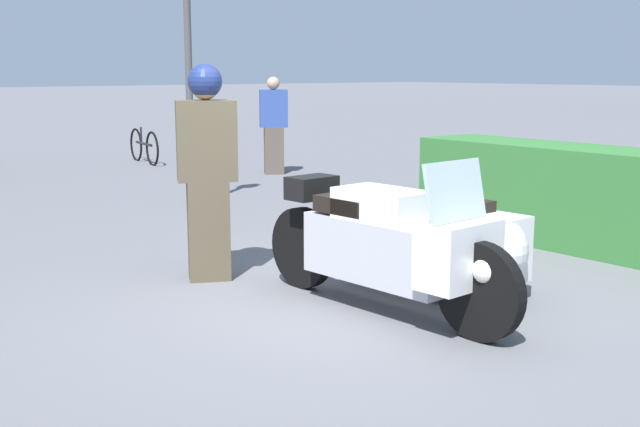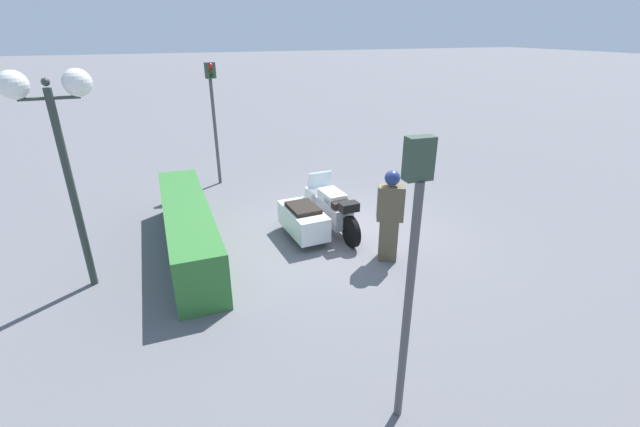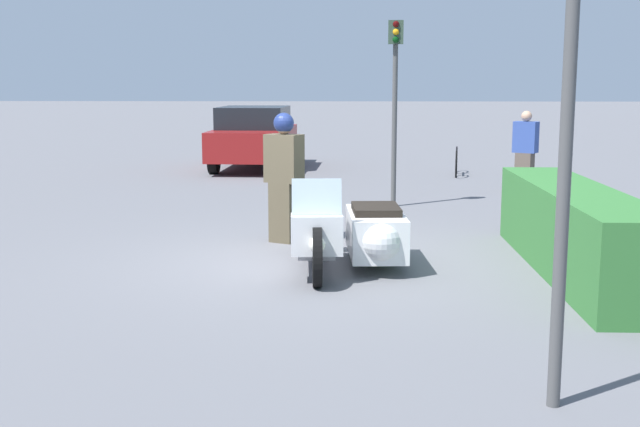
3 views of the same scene
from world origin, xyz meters
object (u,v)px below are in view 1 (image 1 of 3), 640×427
police_motorcycle (421,242)px  pedestrian_bystander (274,126)px  hedge_bush_curbside (625,204)px  traffic_light_far (189,37)px  officer_rider (207,167)px  bicycle_parked (144,146)px

police_motorcycle → pedestrian_bystander: pedestrian_bystander is taller
hedge_bush_curbside → traffic_light_far: bearing=-159.7°
officer_rider → traffic_light_far: traffic_light_far is taller
police_motorcycle → bicycle_parked: bearing=161.8°
officer_rider → hedge_bush_curbside: bearing=91.0°
traffic_light_far → pedestrian_bystander: traffic_light_far is taller
officer_rider → traffic_light_far: size_ratio=0.55×
police_motorcycle → pedestrian_bystander: (-6.93, 3.56, 0.35)m
police_motorcycle → bicycle_parked: (-9.79, 2.57, -0.16)m
traffic_light_far → bicycle_parked: 5.58m
bicycle_parked → traffic_light_far: bearing=-11.7°
hedge_bush_curbside → bicycle_parked: bearing=-179.7°
police_motorcycle → pedestrian_bystander: 7.80m
traffic_light_far → pedestrian_bystander: 3.72m
police_motorcycle → hedge_bush_curbside: (0.11, 2.62, 0.03)m
officer_rider → hedge_bush_curbside: 3.94m
pedestrian_bystander → hedge_bush_curbside: bearing=23.6°
bicycle_parked → police_motorcycle: bearing=-6.8°
police_motorcycle → bicycle_parked: 10.12m
hedge_bush_curbside → pedestrian_bystander: (-7.04, 0.94, 0.32)m
officer_rider → bicycle_parked: size_ratio=1.13×
traffic_light_far → officer_rider: bearing=-25.2°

